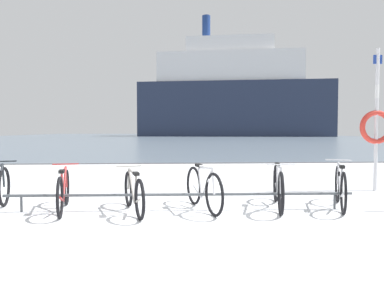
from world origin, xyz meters
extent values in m
cube|color=white|center=(0.00, -1.00, -0.04)|extent=(80.00, 22.00, 0.08)
cube|color=slate|center=(0.00, 65.00, -0.04)|extent=(80.00, 110.00, 0.08)
cube|color=#47474C|center=(0.00, 10.00, -0.02)|extent=(80.00, 0.50, 0.05)
cylinder|color=#4C5156|center=(0.14, 1.50, 0.28)|extent=(6.05, 0.15, 0.05)
cylinder|color=#4C5156|center=(-2.58, 1.55, 0.14)|extent=(0.04, 0.04, 0.28)
cylinder|color=#4C5156|center=(2.86, 1.46, 0.14)|extent=(0.04, 0.04, 0.28)
torus|color=black|center=(-3.08, 2.00, 0.36)|extent=(0.20, 0.72, 0.73)
cylinder|color=#1E2328|center=(-3.07, 1.97, 0.58)|extent=(0.06, 0.11, 0.43)
cylinder|color=#1E2328|center=(-3.06, 1.93, 0.84)|extent=(0.46, 0.12, 0.02)
torus|color=black|center=(-1.98, 2.07, 0.34)|extent=(0.18, 0.67, 0.67)
torus|color=black|center=(-1.78, 1.07, 0.34)|extent=(0.18, 0.67, 0.67)
cylinder|color=#B22D2D|center=(-1.91, 1.75, 0.45)|extent=(0.14, 0.54, 0.56)
cylinder|color=#B22D2D|center=(-1.85, 1.42, 0.43)|extent=(0.07, 0.19, 0.50)
cylinder|color=#B22D2D|center=(-1.90, 1.67, 0.70)|extent=(0.17, 0.66, 0.08)
cylinder|color=#B22D2D|center=(-1.82, 1.28, 0.26)|extent=(0.12, 0.45, 0.18)
cylinder|color=#B22D2D|center=(-1.97, 2.04, 0.53)|extent=(0.06, 0.12, 0.40)
cube|color=black|center=(-1.83, 1.34, 0.72)|extent=(0.12, 0.21, 0.05)
cylinder|color=#B22D2D|center=(-1.96, 2.00, 0.77)|extent=(0.46, 0.11, 0.02)
torus|color=black|center=(-0.81, 1.88, 0.32)|extent=(0.24, 0.64, 0.65)
torus|color=black|center=(-0.51, 0.90, 0.32)|extent=(0.24, 0.64, 0.65)
cylinder|color=gray|center=(-0.71, 1.56, 0.44)|extent=(0.19, 0.53, 0.54)
cylinder|color=gray|center=(-0.61, 1.24, 0.42)|extent=(0.09, 0.19, 0.49)
cylinder|color=gray|center=(-0.69, 1.49, 0.67)|extent=(0.23, 0.66, 0.08)
cylinder|color=gray|center=(-0.57, 1.11, 0.25)|extent=(0.16, 0.44, 0.18)
cylinder|color=gray|center=(-0.79, 1.85, 0.51)|extent=(0.07, 0.12, 0.38)
cube|color=black|center=(-0.59, 1.17, 0.69)|extent=(0.13, 0.21, 0.05)
cylinder|color=gray|center=(-0.78, 1.81, 0.75)|extent=(0.45, 0.16, 0.02)
torus|color=black|center=(0.67, 1.06, 0.36)|extent=(0.25, 0.70, 0.71)
torus|color=black|center=(0.40, 1.99, 0.36)|extent=(0.25, 0.70, 0.71)
cylinder|color=silver|center=(0.58, 1.36, 0.48)|extent=(0.18, 0.50, 0.60)
cylinder|color=silver|center=(0.49, 1.66, 0.46)|extent=(0.09, 0.18, 0.54)
cylinder|color=silver|center=(0.56, 1.43, 0.75)|extent=(0.21, 0.62, 0.09)
cylinder|color=silver|center=(0.46, 1.79, 0.28)|extent=(0.15, 0.42, 0.19)
cylinder|color=silver|center=(0.66, 1.10, 0.57)|extent=(0.07, 0.11, 0.42)
cube|color=black|center=(0.47, 1.73, 0.76)|extent=(0.13, 0.21, 0.05)
cylinder|color=silver|center=(0.65, 1.13, 0.82)|extent=(0.45, 0.15, 0.02)
torus|color=black|center=(1.77, 1.06, 0.36)|extent=(0.21, 0.72, 0.72)
torus|color=black|center=(2.01, 2.14, 0.36)|extent=(0.21, 0.72, 0.72)
cylinder|color=silver|center=(1.85, 1.41, 0.49)|extent=(0.16, 0.57, 0.60)
cylinder|color=silver|center=(1.93, 1.76, 0.46)|extent=(0.08, 0.20, 0.54)
cylinder|color=silver|center=(1.87, 1.49, 0.75)|extent=(0.19, 0.71, 0.09)
cylinder|color=silver|center=(1.96, 1.91, 0.28)|extent=(0.14, 0.48, 0.20)
cylinder|color=silver|center=(1.78, 1.10, 0.57)|extent=(0.06, 0.12, 0.42)
cube|color=black|center=(1.95, 1.84, 0.77)|extent=(0.12, 0.21, 0.05)
cylinder|color=silver|center=(1.79, 1.14, 0.83)|extent=(0.45, 0.12, 0.02)
torus|color=black|center=(3.19, 2.02, 0.36)|extent=(0.30, 0.68, 0.72)
torus|color=black|center=(2.82, 1.06, 0.36)|extent=(0.30, 0.68, 0.72)
cylinder|color=silver|center=(3.07, 1.71, 0.49)|extent=(0.23, 0.52, 0.61)
cylinder|color=silver|center=(2.95, 1.40, 0.46)|extent=(0.10, 0.19, 0.54)
cylinder|color=silver|center=(3.04, 1.64, 0.75)|extent=(0.27, 0.64, 0.09)
cylinder|color=silver|center=(2.90, 1.27, 0.28)|extent=(0.19, 0.43, 0.19)
cylinder|color=silver|center=(3.18, 1.99, 0.57)|extent=(0.07, 0.12, 0.43)
cube|color=black|center=(2.92, 1.33, 0.77)|extent=(0.15, 0.22, 0.05)
cylinder|color=silver|center=(3.16, 1.95, 0.83)|extent=(0.44, 0.19, 0.02)
cylinder|color=silver|center=(4.68, 3.24, 1.63)|extent=(0.08, 0.08, 3.26)
cylinder|color=white|center=(4.68, 3.24, 2.28)|extent=(0.09, 0.09, 0.30)
torus|color=red|center=(4.68, 3.24, 1.47)|extent=(0.78, 0.12, 0.78)
cube|color=navy|center=(4.68, 3.24, 3.01)|extent=(0.20, 0.03, 0.20)
cube|color=#232D47|center=(13.68, 72.08, 5.86)|extent=(42.56, 17.13, 11.71)
cube|color=white|center=(12.66, 72.27, 14.93)|extent=(32.10, 13.83, 6.44)
cube|color=white|center=(12.66, 72.27, 19.79)|extent=(19.59, 10.17, 3.28)
cylinder|color=navy|center=(7.56, 73.17, 24.07)|extent=(1.80, 1.80, 5.27)
camera|label=1|loc=(0.00, -4.48, 1.40)|focal=32.46mm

